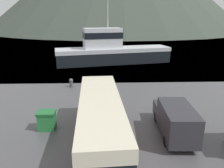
{
  "coord_description": "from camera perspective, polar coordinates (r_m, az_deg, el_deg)",
  "views": [
    {
      "loc": [
        -0.2,
        -6.87,
        7.9
      ],
      "look_at": [
        0.46,
        11.96,
        2.0
      ],
      "focal_mm": 35.0,
      "sensor_mm": 36.0,
      "label": 1
    }
  ],
  "objects": [
    {
      "name": "water_surface",
      "position": [
        145.91,
        -2.0,
        14.27
      ],
      "size": [
        240.0,
        240.0,
        0.0
      ],
      "primitive_type": "plane",
      "color": "slate",
      "rests_on": "ground"
    },
    {
      "name": "tour_bus",
      "position": [
        13.44,
        -3.01,
        -9.57
      ],
      "size": [
        3.02,
        10.49,
        3.22
      ],
      "rotation": [
        0.0,
        0.0,
        0.06
      ],
      "color": "red",
      "rests_on": "ground"
    },
    {
      "name": "delivery_van",
      "position": [
        15.63,
        16.11,
        -8.71
      ],
      "size": [
        2.2,
        5.68,
        2.25
      ],
      "rotation": [
        0.0,
        0.0,
        -0.05
      ],
      "color": "#2D2D33",
      "rests_on": "ground"
    },
    {
      "name": "fishing_boat",
      "position": [
        38.03,
        -0.24,
        8.75
      ],
      "size": [
        20.13,
        8.43,
        12.29
      ],
      "rotation": [
        0.0,
        0.0,
        4.93
      ],
      "color": "black",
      "rests_on": "water_surface"
    },
    {
      "name": "storage_bin",
      "position": [
        16.6,
        -16.65,
        -9.06
      ],
      "size": [
        1.28,
        1.0,
        1.39
      ],
      "color": "#287F3D",
      "rests_on": "ground"
    },
    {
      "name": "mooring_bollard",
      "position": [
        25.65,
        -10.63,
        0.42
      ],
      "size": [
        0.46,
        0.46,
        1.01
      ],
      "color": "#4C4C51",
      "rests_on": "ground"
    }
  ]
}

